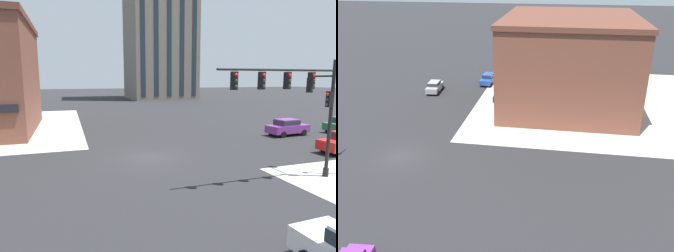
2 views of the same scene
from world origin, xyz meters
TOP-DOWN VIEW (x-y plane):
  - ground_plane at (0.00, 0.00)m, footprint 320.00×320.00m
  - sidewalk_far_corner at (-20.00, 20.00)m, footprint 32.00×32.00m
  - car_cross_eastbound at (-25.83, 3.72)m, footprint 4.50×2.10m
  - car_cross_westbound at (-20.41, -3.54)m, footprint 4.52×2.14m
  - storefront_block_near_corner at (-19.00, 16.48)m, footprint 20.40×17.38m

SIDE VIEW (x-z plane):
  - ground_plane at x=0.00m, z-range 0.00..0.00m
  - sidewalk_far_corner at x=-20.00m, z-range -0.01..0.01m
  - car_cross_eastbound at x=-25.83m, z-range 0.08..1.76m
  - car_cross_westbound at x=-20.41m, z-range 0.08..1.76m
  - storefront_block_near_corner at x=-19.00m, z-range 0.01..11.99m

